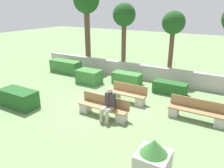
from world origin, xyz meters
TOP-DOWN VIEW (x-y plane):
  - ground_plane at (0.00, 0.00)m, footprint 60.00×60.00m
  - perimeter_wall at (0.00, 4.41)m, footprint 14.84×0.30m
  - bench_front at (0.55, -0.88)m, footprint 2.20×0.48m
  - bench_left_side at (3.91, 0.66)m, footprint 2.18×0.48m
  - bench_right_side at (0.81, 0.88)m, footprint 1.76×0.48m
  - person_seated_man at (0.90, -1.03)m, footprint 0.38×0.63m
  - hedge_block_near_left at (-2.35, 2.15)m, footprint 1.39×0.89m
  - hedge_block_near_right at (-0.37, 3.15)m, footprint 1.66×0.75m
  - hedge_block_mid_left at (2.21, 2.92)m, footprint 1.70×0.65m
  - hedge_block_mid_right at (-3.23, -2.00)m, footprint 1.78×0.83m
  - hedge_block_far_left at (-5.00, 3.13)m, footprint 2.20×0.79m
  - planter_corner_left at (3.50, -3.12)m, footprint 0.83×0.83m
  - tree_leftmost at (-4.60, 5.20)m, footprint 1.78×1.78m
  - tree_center_left at (-1.87, 5.60)m, footprint 1.50×1.50m
  - tree_center_right at (1.48, 5.22)m, footprint 1.32×1.32m

SIDE VIEW (x-z plane):
  - ground_plane at x=0.00m, z-range 0.00..0.00m
  - hedge_block_mid_left at x=2.21m, z-range 0.00..0.61m
  - bench_right_side at x=0.81m, z-range -0.10..0.74m
  - hedge_block_near_right at x=-0.37m, z-range 0.00..0.66m
  - bench_left_side at x=3.91m, z-range -0.08..0.75m
  - bench_front at x=0.55m, z-range -0.08..0.75m
  - hedge_block_mid_right at x=-3.23m, z-range 0.00..0.77m
  - hedge_block_near_left at x=-2.35m, z-range 0.00..0.79m
  - hedge_block_far_left at x=-5.00m, z-range 0.00..0.82m
  - perimeter_wall at x=0.00m, z-range 0.00..0.90m
  - planter_corner_left at x=3.50m, z-range -0.03..1.11m
  - person_seated_man at x=0.90m, z-range 0.06..1.37m
  - tree_center_right at x=1.48m, z-range 1.20..5.25m
  - tree_center_left at x=-1.87m, z-range 1.32..5.81m
  - tree_leftmost at x=-4.60m, z-range 1.62..7.17m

